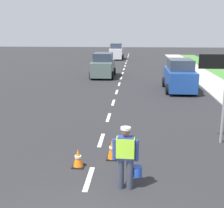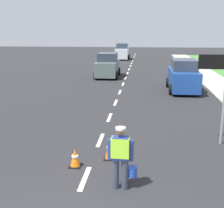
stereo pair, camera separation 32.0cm
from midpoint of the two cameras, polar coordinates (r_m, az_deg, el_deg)
name	(u,v)px [view 2 (the right image)]	position (r m, az deg, el deg)	size (l,w,h in m)	color
ground_plane	(126,78)	(26.09, 2.99, 5.05)	(96.00, 96.00, 0.00)	#28282B
lane_center_line	(128,71)	(30.24, 3.44, 6.28)	(0.14, 46.40, 0.01)	silver
road_worker	(121,155)	(7.68, 2.99, -9.70)	(0.77, 0.37, 1.67)	#383D4C
lane_direction_sign	(219,78)	(11.05, 20.55, 4.70)	(1.16, 0.11, 3.20)	gray
traffic_cone_near	(75,158)	(9.17, -6.05, -10.14)	(0.36, 0.36, 0.57)	black
traffic_cone_far	(110,149)	(9.59, 0.54, -8.60)	(0.36, 0.36, 0.68)	black
car_parked_far	(183,76)	(20.70, 13.85, 5.14)	(2.00, 4.33, 2.14)	#1E4799
car_oncoming_third	(122,52)	(42.49, 2.18, 9.88)	(1.97, 3.96, 2.22)	silver
car_oncoming_second	(108,66)	(26.27, -0.50, 7.27)	(2.02, 4.03, 2.09)	slate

